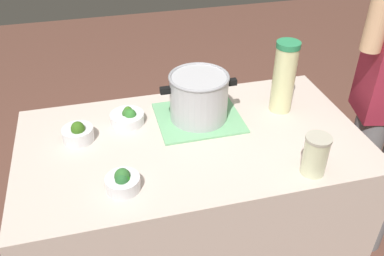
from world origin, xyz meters
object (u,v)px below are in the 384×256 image
(broccoli_bowl_front, at_px, (78,133))
(broccoli_bowl_center, at_px, (128,117))
(cooking_pot, at_px, (199,96))
(lemonade_pitcher, at_px, (284,77))
(broccoli_bowl_back, at_px, (123,182))
(mason_jar, at_px, (315,155))

(broccoli_bowl_front, xyz_separation_m, broccoli_bowl_center, (0.19, 0.07, -0.01))
(cooking_pot, distance_m, lemonade_pitcher, 0.35)
(broccoli_bowl_front, relative_size, broccoli_bowl_back, 1.03)
(cooking_pot, bearing_deg, broccoli_bowl_front, -176.24)
(lemonade_pitcher, bearing_deg, cooking_pot, 177.69)
(mason_jar, xyz_separation_m, broccoli_bowl_back, (-0.63, 0.08, -0.04))
(lemonade_pitcher, bearing_deg, broccoli_bowl_center, 175.05)
(lemonade_pitcher, height_order, mason_jar, lemonade_pitcher)
(broccoli_bowl_front, distance_m, broccoli_bowl_back, 0.33)
(cooking_pot, xyz_separation_m, broccoli_bowl_front, (-0.47, -0.03, -0.07))
(lemonade_pitcher, xyz_separation_m, mason_jar, (-0.06, -0.40, -0.08))
(lemonade_pitcher, height_order, broccoli_bowl_back, lemonade_pitcher)
(mason_jar, bearing_deg, lemonade_pitcher, 81.61)
(mason_jar, bearing_deg, broccoli_bowl_center, 141.60)
(cooking_pot, distance_m, mason_jar, 0.50)
(broccoli_bowl_center, bearing_deg, lemonade_pitcher, -4.95)
(lemonade_pitcher, height_order, broccoli_bowl_front, lemonade_pitcher)
(mason_jar, xyz_separation_m, broccoli_bowl_front, (-0.76, 0.38, -0.04))
(mason_jar, distance_m, broccoli_bowl_center, 0.73)
(broccoli_bowl_front, relative_size, broccoli_bowl_center, 0.86)
(broccoli_bowl_center, xyz_separation_m, broccoli_bowl_back, (-0.06, -0.38, 0.00))
(mason_jar, relative_size, broccoli_bowl_back, 1.29)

